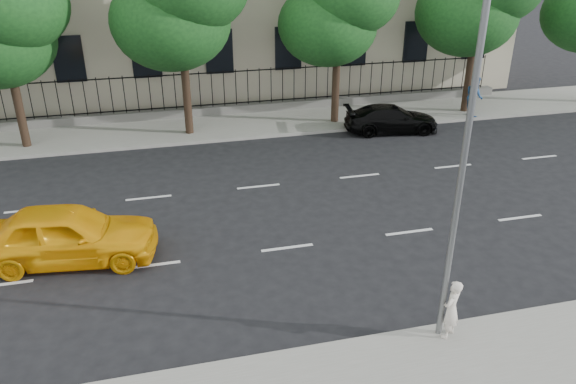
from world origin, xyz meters
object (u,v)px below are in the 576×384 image
(yellow_taxi, at_px, (67,234))
(black_sedan, at_px, (391,119))
(woman_near, at_px, (451,309))
(street_light, at_px, (454,124))

(yellow_taxi, xyz_separation_m, black_sedan, (13.48, 8.14, -0.23))
(black_sedan, distance_m, woman_near, 14.67)
(black_sedan, relative_size, woman_near, 2.90)
(yellow_taxi, relative_size, black_sedan, 1.16)
(woman_near, bearing_deg, black_sedan, -144.33)
(yellow_taxi, xyz_separation_m, woman_near, (8.92, -5.80, 0.04))
(street_light, distance_m, yellow_taxi, 11.02)
(yellow_taxi, distance_m, black_sedan, 15.75)
(street_light, xyz_separation_m, woman_near, (0.16, -0.68, -4.25))
(yellow_taxi, distance_m, woman_near, 10.64)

